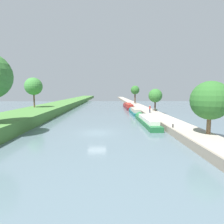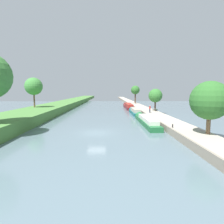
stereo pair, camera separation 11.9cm
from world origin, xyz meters
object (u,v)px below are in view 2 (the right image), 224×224
Objects in this scene: narrowboat_maroon at (128,106)px; mooring_bollard_near at (173,126)px; narrowboat_teal at (135,111)px; park_bench at (156,110)px; narrowboat_green at (146,121)px; mooring_bollard_far at (131,103)px; person_walking at (150,109)px.

mooring_bollard_near is (1.87, -38.31, 0.44)m from narrowboat_maroon.
narrowboat_teal is 5.27m from park_bench.
narrowboat_green reaches higher than mooring_bollard_near.
narrowboat_maroon reaches higher than park_bench.
narrowboat_teal reaches higher than park_bench.
mooring_bollard_far is at bearing 87.10° from narrowboat_green.
narrowboat_green is at bearing -106.17° from person_walking.
person_walking reaches higher than narrowboat_teal.
person_walking reaches higher than mooring_bollard_far.
mooring_bollard_near is at bearing -92.47° from person_walking.
person_walking is 29.08m from mooring_bollard_far.
narrowboat_green is 30.35m from narrowboat_maroon.
person_walking is (2.68, 9.23, 1.19)m from narrowboat_green.
narrowboat_green reaches higher than mooring_bollard_far.
mooring_bollard_far is at bearing 96.78° from park_bench.
narrowboat_teal is 7.49× the size of park_bench.
park_bench is (3.03, 20.76, 0.12)m from mooring_bollard_near.
mooring_bollard_near is 46.25m from mooring_bollard_far.
mooring_bollard_near is at bearing -98.31° from park_bench.
narrowboat_teal is 6.77× the size of person_walking.
narrowboat_teal reaches higher than narrowboat_green.
person_walking is 4.28m from park_bench.
narrowboat_maroon is 37.50× the size of mooring_bollard_near.
person_walking reaches higher than park_bench.
park_bench is (2.29, 3.57, -0.53)m from person_walking.
narrowboat_green is 8.21m from mooring_bollard_near.
narrowboat_teal is 24.97× the size of mooring_bollard_near.
person_walking is at bearing -88.54° from mooring_bollard_far.
park_bench reaches higher than mooring_bollard_far.
park_bench is (3.03, -25.49, 0.12)m from mooring_bollard_far.
narrowboat_teal is 22.80m from mooring_bollard_near.
mooring_bollard_far is (1.94, 38.29, 0.54)m from narrowboat_green.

